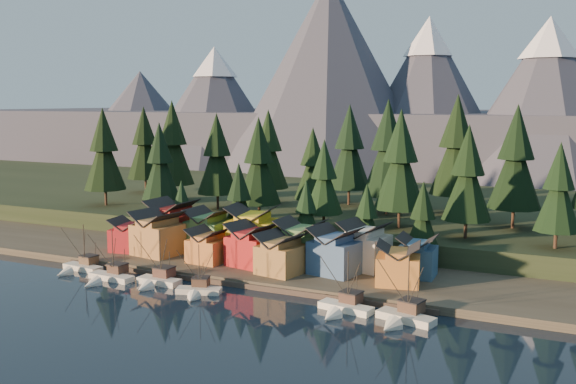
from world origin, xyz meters
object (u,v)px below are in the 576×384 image
at_px(boat_5, 343,300).
at_px(boat_2, 156,274).
at_px(boat_6, 403,309).
at_px(boat_3, 197,284).
at_px(boat_0, 79,262).
at_px(house_back_0, 172,222).
at_px(house_front_0, 130,234).
at_px(house_back_1, 209,229).
at_px(house_front_1, 157,232).
at_px(boat_1, 107,271).

bearing_deg(boat_5, boat_2, -169.84).
bearing_deg(boat_2, boat_6, 0.84).
xyz_separation_m(boat_5, boat_6, (10.48, -0.78, 0.21)).
bearing_deg(boat_3, boat_0, 156.42).
height_order(boat_0, boat_5, boat_5).
bearing_deg(boat_6, house_back_0, 172.35).
distance_m(house_front_0, house_back_1, 17.99).
relative_size(house_front_1, house_back_0, 0.99).
xyz_separation_m(boat_0, boat_1, (10.43, -3.36, -0.00)).
xyz_separation_m(house_front_0, house_front_1, (7.88, -0.12, 1.18)).
xyz_separation_m(house_front_1, house_back_1, (8.31, 7.88, -0.06)).
xyz_separation_m(boat_2, house_back_0, (-13.47, 24.70, 4.84)).
xyz_separation_m(boat_3, house_front_1, (-21.74, 17.59, 4.65)).
bearing_deg(house_back_1, house_front_0, -152.04).
relative_size(boat_1, boat_6, 0.91).
relative_size(boat_6, house_back_1, 1.26).
height_order(boat_6, house_back_0, house_back_0).
bearing_deg(house_front_0, house_back_0, 48.53).
relative_size(boat_2, boat_3, 1.15).
xyz_separation_m(boat_6, house_front_0, (-67.78, 16.65, 3.07)).
bearing_deg(boat_1, house_back_0, 101.07).
bearing_deg(boat_2, house_back_1, 98.47).
height_order(boat_6, house_back_1, house_back_1).
xyz_separation_m(boat_2, boat_5, (38.26, 0.11, -0.19)).
bearing_deg(boat_2, boat_0, 177.11).
xyz_separation_m(boat_2, house_front_0, (-19.04, 15.97, 3.09)).
bearing_deg(boat_2, boat_1, -169.18).
distance_m(house_back_0, house_back_1, 10.69).
bearing_deg(house_front_1, boat_6, -5.87).
xyz_separation_m(boat_0, house_back_0, (7.47, 23.04, 5.15)).
relative_size(boat_0, boat_3, 1.06).
xyz_separation_m(boat_1, house_front_1, (-0.65, 17.56, 4.58)).
height_order(boat_2, house_front_1, house_front_1).
bearing_deg(boat_6, house_front_1, 179.11).
bearing_deg(boat_2, house_back_0, 120.24).
relative_size(house_back_0, house_back_1, 1.13).
bearing_deg(house_back_0, boat_6, -19.82).
bearing_deg(house_back_0, house_front_0, -120.16).
xyz_separation_m(boat_1, boat_3, (21.09, -0.03, -0.07)).
relative_size(boat_5, house_back_1, 1.18).
bearing_deg(house_back_1, boat_3, -59.85).
bearing_deg(boat_6, boat_5, -169.74).
xyz_separation_m(boat_6, house_front_1, (-59.91, 16.53, 4.25)).
height_order(boat_5, boat_6, boat_6).
bearing_deg(boat_0, boat_5, 5.11).
distance_m(boat_1, boat_5, 48.81).
bearing_deg(boat_3, house_front_0, 131.69).
relative_size(house_front_0, house_front_1, 0.79).
bearing_deg(boat_3, boat_1, 162.48).
height_order(house_back_0, house_back_1, house_back_0).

